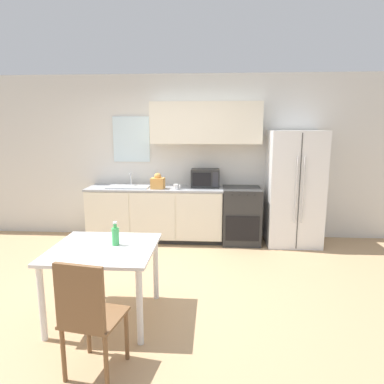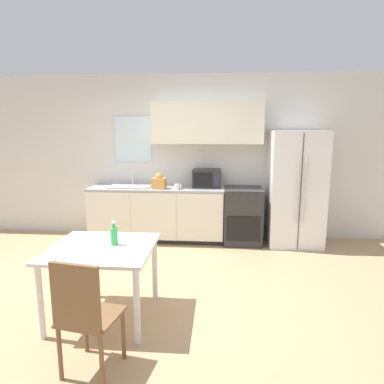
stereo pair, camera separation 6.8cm
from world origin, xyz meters
name	(u,v)px [view 2 (the right image)]	position (x,y,z in m)	size (l,w,h in m)	color
ground_plane	(152,288)	(0.00, 0.00, 0.00)	(12.00, 12.00, 0.00)	tan
wall_back	(179,152)	(0.08, 2.07, 1.44)	(12.00, 0.38, 2.70)	silver
kitchen_counter	(157,213)	(-0.26, 1.77, 0.45)	(2.21, 0.61, 0.88)	#333333
oven_range	(242,215)	(1.14, 1.76, 0.45)	(0.60, 0.64, 0.89)	#2D2D2D
refrigerator	(296,189)	(1.96, 1.74, 0.90)	(0.83, 0.71, 1.80)	white
kitchen_sink	(130,186)	(-0.69, 1.78, 0.90)	(0.68, 0.41, 0.21)	#B7BABC
microwave	(207,178)	(0.56, 1.88, 1.03)	(0.46, 0.33, 0.29)	#282828
coffee_mug	(178,187)	(0.11, 1.61, 0.93)	(0.11, 0.08, 0.09)	white
grocery_bag_0	(159,182)	(-0.19, 1.66, 0.99)	(0.22, 0.19, 0.25)	#DB994C
dining_table	(102,257)	(-0.35, -0.62, 0.62)	(0.97, 0.93, 0.72)	white
dining_chair_near	(83,311)	(-0.20, -1.46, 0.54)	(0.46, 0.46, 0.93)	brown
drink_bottle	(114,235)	(-0.24, -0.56, 0.81)	(0.07, 0.07, 0.23)	#3FB259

